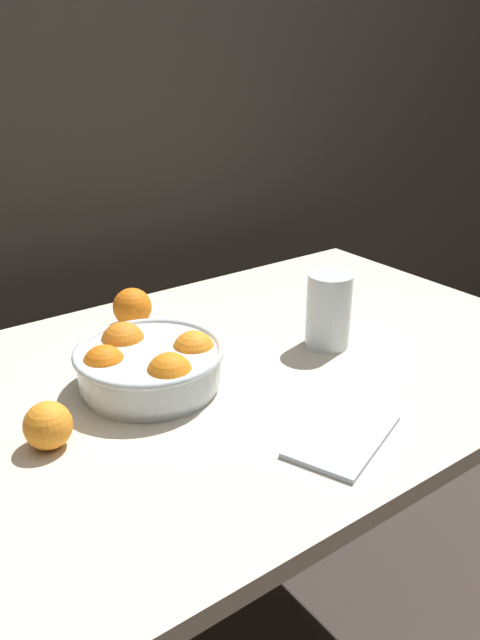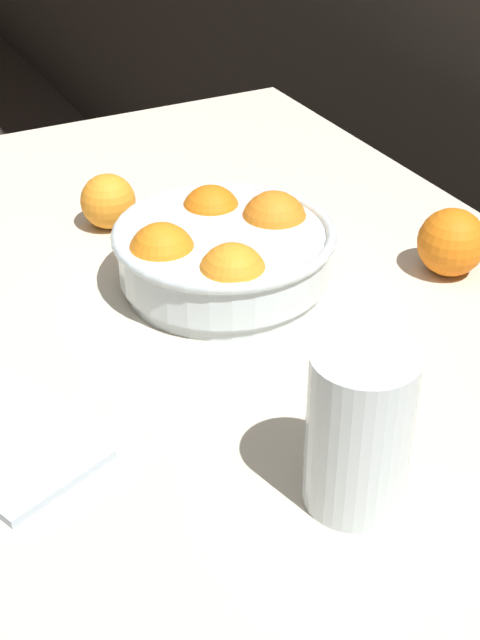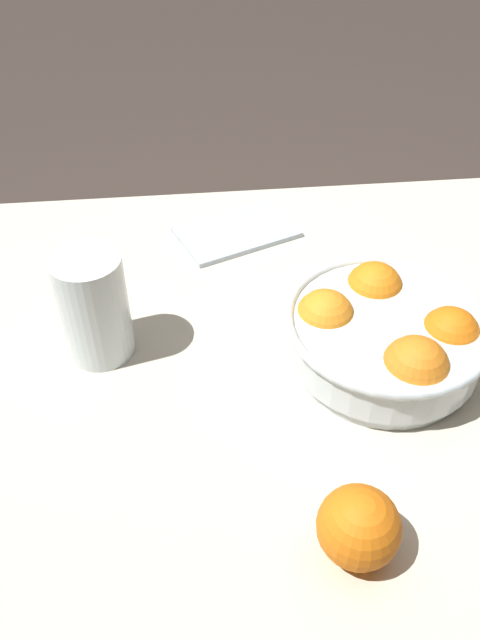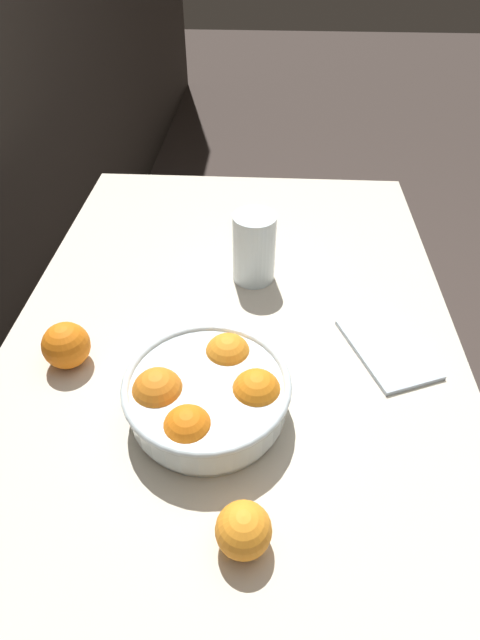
% 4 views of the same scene
% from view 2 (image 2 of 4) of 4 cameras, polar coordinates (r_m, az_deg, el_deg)
% --- Properties ---
extents(dining_table, '(1.35, 0.80, 0.77)m').
position_cam_2_polar(dining_table, '(0.96, 0.76, -5.70)').
color(dining_table, beige).
rests_on(dining_table, ground_plane).
extents(fruit_bowl, '(0.25, 0.25, 0.09)m').
position_cam_2_polar(fruit_bowl, '(0.98, -1.04, 4.42)').
color(fruit_bowl, silver).
rests_on(fruit_bowl, dining_table).
extents(juice_glass, '(0.08, 0.08, 0.14)m').
position_cam_2_polar(juice_glass, '(0.70, 7.58, -7.44)').
color(juice_glass, '#F4A314').
rests_on(juice_glass, dining_table).
extents(orange_loose_near_bowl, '(0.07, 0.07, 0.07)m').
position_cam_2_polar(orange_loose_near_bowl, '(1.13, -8.44, 7.53)').
color(orange_loose_near_bowl, orange).
rests_on(orange_loose_near_bowl, dining_table).
extents(orange_loose_front, '(0.08, 0.08, 0.08)m').
position_cam_2_polar(orange_loose_front, '(1.04, 13.39, 4.86)').
color(orange_loose_front, orange).
rests_on(orange_loose_front, dining_table).
extents(napkin, '(0.21, 0.17, 0.01)m').
position_cam_2_polar(napkin, '(0.81, -15.07, -7.48)').
color(napkin, silver).
rests_on(napkin, dining_table).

